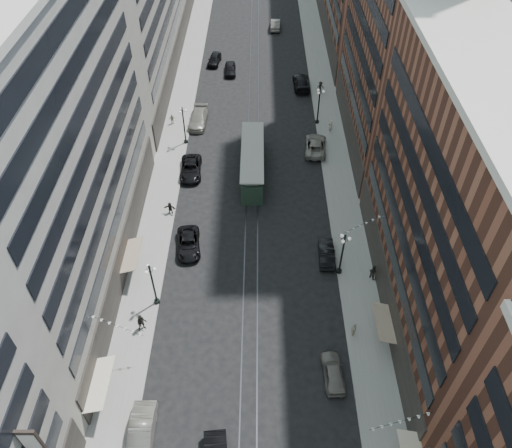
{
  "coord_description": "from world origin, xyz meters",
  "views": [
    {
      "loc": [
        0.73,
        -1.59,
        40.17
      ],
      "look_at": [
        0.53,
        34.13,
        5.0
      ],
      "focal_mm": 35.0,
      "sensor_mm": 36.0,
      "label": 1
    }
  ],
  "objects_px": {
    "car_4": "(333,372)",
    "pedestrian_6": "(172,119)",
    "lamppost_sw_far": "(153,283)",
    "lamppost_sw_mid": "(184,124)",
    "car_2": "(189,243)",
    "car_12": "(301,82)",
    "lamppost_se_far": "(342,253)",
    "pedestrian_8": "(331,126)",
    "pedestrian_2": "(142,323)",
    "car_13": "(230,69)",
    "car_8": "(198,119)",
    "car_7": "(191,169)",
    "car_11": "(315,145)",
    "car_14": "(275,24)",
    "car_9": "(214,59)",
    "car_10": "(326,253)",
    "pedestrian_5": "(170,208)",
    "car_1": "(141,434)",
    "pedestrian_9": "(320,87)",
    "lamppost_se_mid": "(319,105)",
    "pedestrian_4": "(354,330)",
    "pedestrian_7": "(373,272)",
    "streetcar": "(252,163)"
  },
  "relations": [
    {
      "from": "pedestrian_2",
      "to": "pedestrian_9",
      "type": "distance_m",
      "value": 48.22
    },
    {
      "from": "lamppost_se_far",
      "to": "pedestrian_5",
      "type": "xyz_separation_m",
      "value": [
        -18.7,
        8.92,
        -2.2
      ]
    },
    {
      "from": "car_10",
      "to": "car_11",
      "type": "distance_m",
      "value": 19.39
    },
    {
      "from": "car_7",
      "to": "lamppost_sw_far",
      "type": "bearing_deg",
      "value": -96.81
    },
    {
      "from": "car_9",
      "to": "car_13",
      "type": "height_order",
      "value": "car_9"
    },
    {
      "from": "lamppost_sw_mid",
      "to": "lamppost_se_mid",
      "type": "height_order",
      "value": "same"
    },
    {
      "from": "car_10",
      "to": "pedestrian_9",
      "type": "distance_m",
      "value": 34.6
    },
    {
      "from": "lamppost_se_mid",
      "to": "car_4",
      "type": "distance_m",
      "value": 39.93
    },
    {
      "from": "car_2",
      "to": "pedestrian_4",
      "type": "bearing_deg",
      "value": -40.81
    },
    {
      "from": "lamppost_sw_far",
      "to": "car_1",
      "type": "distance_m",
      "value": 13.52
    },
    {
      "from": "lamppost_se_mid",
      "to": "pedestrian_6",
      "type": "distance_m",
      "value": 20.92
    },
    {
      "from": "car_9",
      "to": "pedestrian_7",
      "type": "distance_m",
      "value": 50.81
    },
    {
      "from": "car_7",
      "to": "pedestrian_9",
      "type": "height_order",
      "value": "pedestrian_9"
    },
    {
      "from": "car_14",
      "to": "pedestrian_8",
      "type": "bearing_deg",
      "value": 103.6
    },
    {
      "from": "car_4",
      "to": "pedestrian_9",
      "type": "distance_m",
      "value": 48.52
    },
    {
      "from": "car_9",
      "to": "lamppost_sw_far",
      "type": "bearing_deg",
      "value": -84.87
    },
    {
      "from": "lamppost_se_far",
      "to": "streetcar",
      "type": "relative_size",
      "value": 0.44
    },
    {
      "from": "pedestrian_4",
      "to": "pedestrian_9",
      "type": "relative_size",
      "value": 0.93
    },
    {
      "from": "pedestrian_2",
      "to": "pedestrian_8",
      "type": "relative_size",
      "value": 1.07
    },
    {
      "from": "car_7",
      "to": "pedestrian_6",
      "type": "xyz_separation_m",
      "value": [
        -3.77,
        11.23,
        0.12
      ]
    },
    {
      "from": "car_4",
      "to": "pedestrian_6",
      "type": "xyz_separation_m",
      "value": [
        -18.89,
        39.47,
        0.16
      ]
    },
    {
      "from": "car_2",
      "to": "car_4",
      "type": "xyz_separation_m",
      "value": [
        14.09,
        -15.22,
        0.0
      ]
    },
    {
      "from": "lamppost_sw_far",
      "to": "car_1",
      "type": "xyz_separation_m",
      "value": [
        0.8,
        -13.31,
        -2.22
      ]
    },
    {
      "from": "pedestrian_4",
      "to": "car_13",
      "type": "distance_m",
      "value": 52.27
    },
    {
      "from": "pedestrian_8",
      "to": "pedestrian_5",
      "type": "bearing_deg",
      "value": 30.69
    },
    {
      "from": "pedestrian_2",
      "to": "car_13",
      "type": "bearing_deg",
      "value": 67.57
    },
    {
      "from": "lamppost_sw_far",
      "to": "lamppost_sw_mid",
      "type": "height_order",
      "value": "same"
    },
    {
      "from": "lamppost_se_mid",
      "to": "pedestrian_2",
      "type": "xyz_separation_m",
      "value": [
        -19.25,
        -35.08,
        -1.97
      ]
    },
    {
      "from": "car_7",
      "to": "pedestrian_9",
      "type": "bearing_deg",
      "value": 45.01
    },
    {
      "from": "car_4",
      "to": "car_9",
      "type": "xyz_separation_m",
      "value": [
        -14.09,
        58.08,
        0.05
      ]
    },
    {
      "from": "car_12",
      "to": "car_13",
      "type": "xyz_separation_m",
      "value": [
        -11.46,
        4.51,
        -0.11
      ]
    },
    {
      "from": "pedestrian_4",
      "to": "pedestrian_6",
      "type": "distance_m",
      "value": 41.17
    },
    {
      "from": "lamppost_se_far",
      "to": "pedestrian_8",
      "type": "distance_m",
      "value": 25.91
    },
    {
      "from": "car_8",
      "to": "car_13",
      "type": "height_order",
      "value": "car_8"
    },
    {
      "from": "car_2",
      "to": "car_4",
      "type": "height_order",
      "value": "car_4"
    },
    {
      "from": "lamppost_se_mid",
      "to": "car_10",
      "type": "relative_size",
      "value": 1.22
    },
    {
      "from": "car_4",
      "to": "car_7",
      "type": "height_order",
      "value": "car_7"
    },
    {
      "from": "lamppost_se_mid",
      "to": "car_13",
      "type": "xyz_separation_m",
      "value": [
        -13.15,
        14.85,
        -2.33
      ]
    },
    {
      "from": "pedestrian_9",
      "to": "pedestrian_8",
      "type": "bearing_deg",
      "value": -102.64
    },
    {
      "from": "car_7",
      "to": "lamppost_se_mid",
      "type": "bearing_deg",
      "value": 31.21
    },
    {
      "from": "car_7",
      "to": "car_11",
      "type": "distance_m",
      "value": 17.0
    },
    {
      "from": "car_2",
      "to": "car_12",
      "type": "relative_size",
      "value": 0.87
    },
    {
      "from": "car_10",
      "to": "car_12",
      "type": "bearing_deg",
      "value": -87.2
    },
    {
      "from": "lamppost_sw_far",
      "to": "streetcar",
      "type": "xyz_separation_m",
      "value": [
        9.2,
        20.57,
        -1.48
      ]
    },
    {
      "from": "lamppost_se_far",
      "to": "pedestrian_5",
      "type": "height_order",
      "value": "lamppost_se_far"
    },
    {
      "from": "pedestrian_2",
      "to": "pedestrian_7",
      "type": "height_order",
      "value": "pedestrian_2"
    },
    {
      "from": "car_8",
      "to": "car_11",
      "type": "height_order",
      "value": "car_8"
    },
    {
      "from": "lamppost_se_far",
      "to": "car_8",
      "type": "relative_size",
      "value": 0.94
    },
    {
      "from": "pedestrian_6",
      "to": "pedestrian_8",
      "type": "height_order",
      "value": "pedestrian_8"
    },
    {
      "from": "lamppost_se_far",
      "to": "lamppost_sw_mid",
      "type": "bearing_deg",
      "value": 128.66
    }
  ]
}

